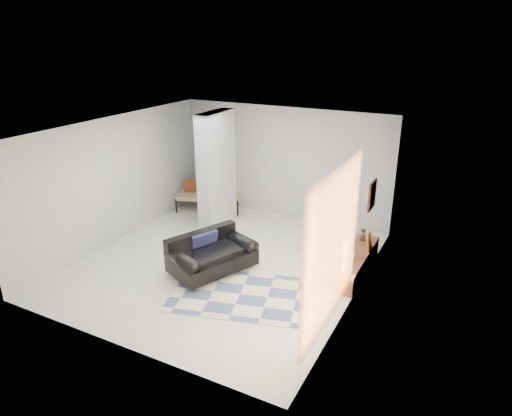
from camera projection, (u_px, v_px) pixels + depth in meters
The scene contains 17 objects.
floor at pixel (223, 263), 9.43m from camera, with size 6.00×6.00×0.00m, color beige.
ceiling at pixel (219, 129), 8.42m from camera, with size 6.00×6.00×0.00m, color white.
wall_back at pixel (284, 163), 11.42m from camera, with size 6.00×6.00×0.00m, color #B7BABC.
wall_front at pixel (111, 265), 6.44m from camera, with size 6.00×6.00×0.00m, color #B7BABC.
wall_left at pixel (115, 180), 10.10m from camera, with size 6.00×6.00×0.00m, color #B7BABC.
wall_right at pixel (360, 225), 7.76m from camera, with size 6.00×6.00×0.00m, color #B7BABC.
partition_column at pixel (217, 172), 10.73m from camera, with size 0.35×1.20×2.80m, color #A4A9AB.
hallway_door at pixel (212, 167), 12.42m from camera, with size 0.85×0.06×2.04m, color silver.
curtain at pixel (334, 248), 6.82m from camera, with size 2.55×2.55×0.00m, color orange.
wall_art at pixel (372, 195), 8.43m from camera, with size 0.04×0.45×0.55m, color #381A0F.
media_console at pixel (355, 262), 9.04m from camera, with size 0.45×1.98×0.80m.
loveseat at pixel (211, 255), 9.02m from camera, with size 1.51×1.87×0.76m.
daybed at pixel (208, 194), 12.15m from camera, with size 1.80×1.24×0.77m.
area_rug at pixel (240, 294), 8.30m from camera, with size 2.46×1.64×0.01m, color beige.
cylinder_lamp at pixel (344, 256), 8.22m from camera, with size 0.11×0.11×0.58m, color white.
bronze_figurine at pixel (363, 235), 9.48m from camera, with size 0.13×0.13×0.26m, color #302115, non-canonical shape.
vase at pixel (351, 253), 8.77m from camera, with size 0.18×0.18×0.19m, color silver.
Camera 1 is at (4.43, -7.15, 4.47)m, focal length 32.00 mm.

